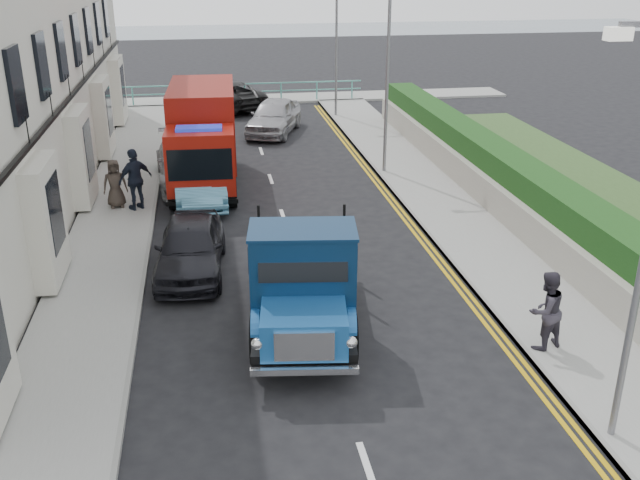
% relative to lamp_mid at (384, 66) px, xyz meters
% --- Properties ---
extents(ground, '(120.00, 120.00, 0.00)m').
position_rel_lamp_mid_xyz_m(ground, '(-4.18, -14.00, -4.00)').
color(ground, black).
rests_on(ground, ground).
extents(pavement_west, '(2.40, 38.00, 0.12)m').
position_rel_lamp_mid_xyz_m(pavement_west, '(-9.38, -5.00, -3.94)').
color(pavement_west, gray).
rests_on(pavement_west, ground).
extents(pavement_east, '(2.60, 38.00, 0.12)m').
position_rel_lamp_mid_xyz_m(pavement_east, '(1.12, -5.00, -3.94)').
color(pavement_east, gray).
rests_on(pavement_east, ground).
extents(promenade, '(30.00, 2.50, 0.12)m').
position_rel_lamp_mid_xyz_m(promenade, '(-4.18, 15.00, -3.94)').
color(promenade, gray).
rests_on(promenade, ground).
extents(sea_plane, '(120.00, 120.00, 0.00)m').
position_rel_lamp_mid_xyz_m(sea_plane, '(-4.18, 46.00, -4.00)').
color(sea_plane, slate).
rests_on(sea_plane, ground).
extents(garden_east, '(1.45, 28.00, 1.75)m').
position_rel_lamp_mid_xyz_m(garden_east, '(3.03, -5.00, -3.10)').
color(garden_east, '#B2AD9E').
rests_on(garden_east, ground).
extents(seafront_railing, '(13.00, 0.08, 1.11)m').
position_rel_lamp_mid_xyz_m(seafront_railing, '(-4.18, 14.20, -3.42)').
color(seafront_railing, '#59B2A5').
rests_on(seafront_railing, ground).
extents(lamp_mid, '(1.23, 0.18, 7.00)m').
position_rel_lamp_mid_xyz_m(lamp_mid, '(0.00, 0.00, 0.00)').
color(lamp_mid, slate).
rests_on(lamp_mid, ground).
extents(lamp_far, '(1.23, 0.18, 7.00)m').
position_rel_lamp_mid_xyz_m(lamp_far, '(0.00, 10.00, 0.00)').
color(lamp_far, slate).
rests_on(lamp_far, ground).
extents(bedford_lorry, '(2.81, 5.68, 2.59)m').
position_rel_lamp_mid_xyz_m(bedford_lorry, '(-4.62, -11.73, -2.80)').
color(bedford_lorry, black).
rests_on(bedford_lorry, ground).
extents(red_lorry, '(2.46, 6.61, 3.42)m').
position_rel_lamp_mid_xyz_m(red_lorry, '(-6.54, -0.22, -2.18)').
color(red_lorry, black).
rests_on(red_lorry, ground).
extents(parked_car_front, '(1.98, 4.29, 1.42)m').
position_rel_lamp_mid_xyz_m(parked_car_front, '(-7.02, -7.82, -3.29)').
color(parked_car_front, black).
rests_on(parked_car_front, ground).
extents(parked_car_mid, '(1.82, 4.67, 1.52)m').
position_rel_lamp_mid_xyz_m(parked_car_mid, '(-6.78, -2.00, -3.24)').
color(parked_car_mid, '#5594B6').
rests_on(parked_car_mid, ground).
extents(parked_car_rear, '(2.55, 5.43, 1.53)m').
position_rel_lamp_mid_xyz_m(parked_car_rear, '(-7.15, 0.06, -3.23)').
color(parked_car_rear, '#9B9B9F').
rests_on(parked_car_rear, ground).
extents(seafront_car_left, '(4.28, 5.77, 1.46)m').
position_rel_lamp_mid_xyz_m(seafront_car_left, '(-5.11, 13.00, -3.27)').
color(seafront_car_left, black).
rests_on(seafront_car_left, ground).
extents(seafront_car_right, '(3.31, 4.97, 1.57)m').
position_rel_lamp_mid_xyz_m(seafront_car_right, '(-3.31, 7.09, -3.21)').
color(seafront_car_right, '#A2A0A5').
rests_on(seafront_car_right, ground).
extents(pedestrian_east_far, '(0.99, 0.88, 1.71)m').
position_rel_lamp_mid_xyz_m(pedestrian_east_far, '(0.22, -13.09, -3.02)').
color(pedestrian_east_far, '#35313C').
rests_on(pedestrian_east_far, pavement_east).
extents(pedestrian_west_near, '(1.22, 1.06, 1.98)m').
position_rel_lamp_mid_xyz_m(pedestrian_west_near, '(-8.73, -2.88, -2.89)').
color(pedestrian_west_near, black).
rests_on(pedestrian_west_near, pavement_west).
extents(pedestrian_west_far, '(0.84, 0.62, 1.57)m').
position_rel_lamp_mid_xyz_m(pedestrian_west_far, '(-9.41, -2.59, -3.09)').
color(pedestrian_west_far, '#3A3029').
rests_on(pedestrian_west_far, pavement_west).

